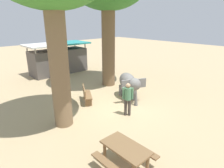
# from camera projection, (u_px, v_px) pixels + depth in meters

# --- Properties ---
(ground_plane) EXTENTS (60.00, 60.00, 0.00)m
(ground_plane) POSITION_uv_depth(u_px,v_px,m) (121.00, 107.00, 10.02)
(ground_plane) COLOR tan
(elephant) EXTENTS (1.71, 2.08, 1.46)m
(elephant) POSITION_uv_depth(u_px,v_px,m) (129.00, 83.00, 10.79)
(elephant) COLOR slate
(elephant) RESTS_ON ground_plane
(person_handler) EXTENTS (0.37, 0.40, 1.62)m
(person_handler) POSITION_uv_depth(u_px,v_px,m) (128.00, 97.00, 8.85)
(person_handler) COLOR #3F3833
(person_handler) RESTS_ON ground_plane
(wooden_bench) EXTENTS (1.06, 1.41, 0.88)m
(wooden_bench) POSITION_uv_depth(u_px,v_px,m) (86.00, 94.00, 10.44)
(wooden_bench) COLOR brown
(wooden_bench) RESTS_ON ground_plane
(picnic_table_near) EXTENTS (1.49, 1.51, 0.78)m
(picnic_table_near) POSITION_uv_depth(u_px,v_px,m) (126.00, 152.00, 5.73)
(picnic_table_near) COLOR brown
(picnic_table_near) RESTS_ON ground_plane
(market_stall_white) EXTENTS (2.50, 2.50, 2.52)m
(market_stall_white) POSITION_uv_depth(u_px,v_px,m) (44.00, 62.00, 15.21)
(market_stall_white) COLOR #59514C
(market_stall_white) RESTS_ON ground_plane
(market_stall_teal) EXTENTS (2.50, 2.50, 2.52)m
(market_stall_teal) POSITION_uv_depth(u_px,v_px,m) (72.00, 58.00, 16.90)
(market_stall_teal) COLOR #59514C
(market_stall_teal) RESTS_ON ground_plane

